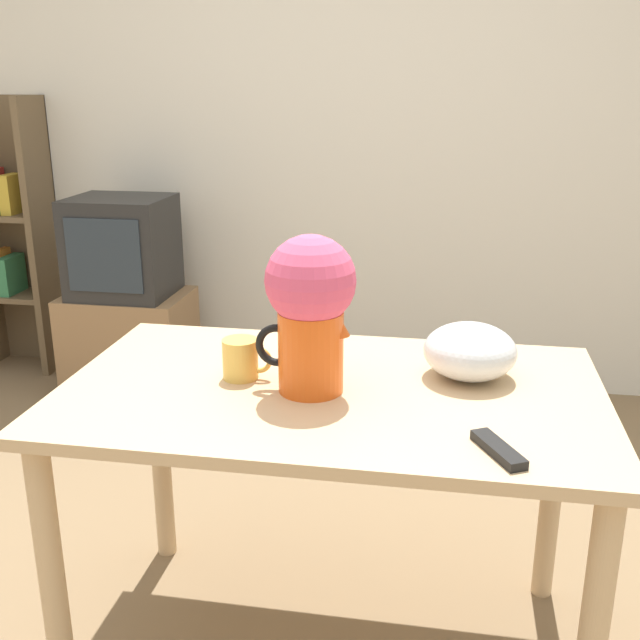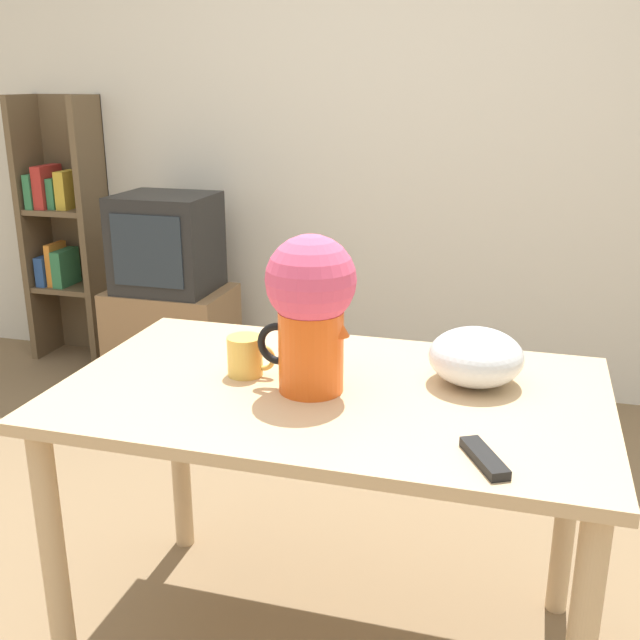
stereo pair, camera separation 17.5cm
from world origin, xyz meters
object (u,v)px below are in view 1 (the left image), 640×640
white_bowl (470,351)px  flower_vase (310,303)px  tv_set (122,247)px  coffee_mug (242,359)px

white_bowl → flower_vase: bearing=-158.4°
white_bowl → tv_set: size_ratio=0.50×
flower_vase → coffee_mug: flower_vase is taller
coffee_mug → flower_vase: bearing=-14.2°
flower_vase → tv_set: bearing=127.0°
flower_vase → coffee_mug: 0.25m
tv_set → coffee_mug: bearing=-56.7°
white_bowl → tv_set: bearing=137.5°
flower_vase → white_bowl: (0.38, 0.15, -0.15)m
white_bowl → tv_set: (-1.58, 1.45, -0.10)m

